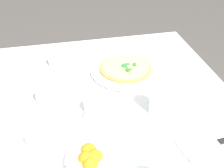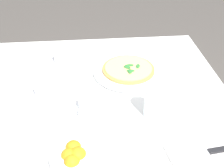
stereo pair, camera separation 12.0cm
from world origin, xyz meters
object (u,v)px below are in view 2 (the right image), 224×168
Objects in this scene: coffee_cup_near_left at (44,90)px; pizza at (129,69)px; coffee_cup_far_right at (29,132)px; citrus_bowl at (74,158)px; dinner_knife at (205,153)px; coffee_cup_far_left at (89,104)px; napkin_folded at (205,155)px; pizza_plate at (129,71)px; water_glass_right_edge at (153,104)px; coffee_cup_near_right at (62,57)px.

pizza is at bearing -159.52° from coffee_cup_near_left.
citrus_bowl is (-0.16, 0.12, -0.00)m from coffee_cup_far_right.
coffee_cup_near_left is 0.66m from dinner_knife.
coffee_cup_near_left is (0.18, -0.10, 0.00)m from coffee_cup_far_left.
coffee_cup_far_right is 0.66× the size of dinner_knife.
napkin_folded is 1.22× the size of dinner_knife.
napkin_folded is at bearing 108.80° from pizza_plate.
water_glass_right_edge is at bearing 99.34° from pizza.
water_glass_right_edge reaches higher than pizza.
pizza is at bearing -115.72° from citrus_bowl.
napkin_folded is at bearing 166.90° from coffee_cup_far_right.
coffee_cup_near_left is 0.54× the size of napkin_folded.
dinner_knife is at bearing 108.49° from pizza.
pizza is 1.23× the size of dinner_knife.
water_glass_right_edge reaches higher than coffee_cup_far_left.
coffee_cup_near_left is 0.38m from citrus_bowl.
water_glass_right_edge reaches higher than citrus_bowl.
pizza reaches higher than pizza_plate.
coffee_cup_far_left reaches higher than dinner_knife.
coffee_cup_far_left is 1.00× the size of coffee_cup_near_left.
coffee_cup_near_right reaches higher than pizza_plate.
napkin_folded is (-0.17, 0.51, -0.00)m from pizza_plate.
pizza is 0.33m from coffee_cup_near_right.
citrus_bowl is at bearing 78.85° from coffee_cup_far_left.
coffee_cup_far_left is 0.45m from dinner_knife.
coffee_cup_far_right is (0.40, 0.38, 0.01)m from pizza.
napkin_folded is 0.01m from dinner_knife.
pizza_plate is 2.16× the size of citrus_bowl.
coffee_cup_far_right reaches higher than dinner_knife.
pizza is at bearing -136.21° from coffee_cup_far_right.
dinner_knife is at bearing 143.17° from coffee_cup_far_left.
coffee_cup_far_right is 1.04× the size of water_glass_right_edge.
citrus_bowl is (-0.13, 0.36, -0.00)m from coffee_cup_near_left.
dinner_knife is at bearing 178.16° from citrus_bowl.
citrus_bowl is at bearing 64.31° from pizza_plate.
coffee_cup_near_right is at bearing -49.69° from water_glass_right_edge.
napkin_folded is 0.42m from citrus_bowl.
coffee_cup_far_right is at bearing 80.29° from coffee_cup_near_right.
napkin_folded is at bearing -180.00° from dinner_knife.
coffee_cup_far_left is 0.45m from napkin_folded.
coffee_cup_far_right is 0.45m from water_glass_right_edge.
coffee_cup_far_right is at bearing -22.82° from napkin_folded.
pizza_plate is 2.50× the size of coffee_cup_near_right.
pizza is at bearing 157.87° from coffee_cup_near_right.
coffee_cup_far_right reaches higher than coffee_cup_far_left.
pizza is 1.01× the size of napkin_folded.
pizza_plate is 0.55m from coffee_cup_far_right.
coffee_cup_near_left is at bearing 20.52° from pizza_plate.
water_glass_right_edge reaches higher than pizza_plate.
coffee_cup_far_left is at bearing 149.87° from coffee_cup_near_left.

